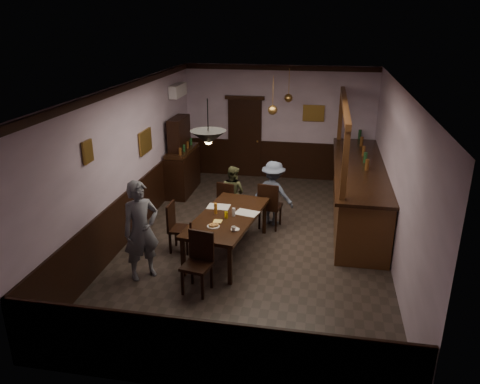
% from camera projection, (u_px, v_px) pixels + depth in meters
% --- Properties ---
extents(room, '(5.01, 8.01, 3.01)m').
position_uv_depth(room, '(256.00, 169.00, 8.67)').
color(room, '#2D2621').
rests_on(room, ground).
extents(dining_table, '(1.31, 2.32, 0.75)m').
position_uv_depth(dining_table, '(227.00, 219.00, 8.54)').
color(dining_table, black).
rests_on(dining_table, ground).
extents(chair_far_left, '(0.50, 0.50, 0.92)m').
position_uv_depth(chair_far_left, '(228.00, 201.00, 9.87)').
color(chair_far_left, black).
rests_on(chair_far_left, ground).
extents(chair_far_right, '(0.50, 0.50, 1.00)m').
position_uv_depth(chair_far_right, '(269.00, 204.00, 9.57)').
color(chair_far_right, black).
rests_on(chair_far_right, ground).
extents(chair_near, '(0.50, 0.50, 0.99)m').
position_uv_depth(chair_near, '(199.00, 259.00, 7.42)').
color(chair_near, black).
rests_on(chair_near, ground).
extents(chair_side, '(0.41, 0.41, 0.94)m').
position_uv_depth(chair_side, '(177.00, 225.00, 8.69)').
color(chair_side, black).
rests_on(chair_side, ground).
extents(person_standing, '(0.73, 0.73, 1.71)m').
position_uv_depth(person_standing, '(141.00, 230.00, 7.69)').
color(person_standing, slate).
rests_on(person_standing, ground).
extents(person_seated_left, '(0.71, 0.65, 1.18)m').
position_uv_depth(person_seated_left, '(233.00, 192.00, 10.08)').
color(person_seated_left, '#4D5030').
rests_on(person_seated_left, ground).
extents(person_seated_right, '(1.01, 0.78, 1.37)m').
position_uv_depth(person_seated_right, '(273.00, 193.00, 9.77)').
color(person_seated_right, slate).
rests_on(person_seated_right, ground).
extents(newspaper_left, '(0.42, 0.30, 0.01)m').
position_uv_depth(newspaper_left, '(219.00, 207.00, 8.90)').
color(newspaper_left, silver).
rests_on(newspaper_left, dining_table).
extents(newspaper_right, '(0.48, 0.40, 0.01)m').
position_uv_depth(newspaper_right, '(247.00, 213.00, 8.62)').
color(newspaper_right, silver).
rests_on(newspaper_right, dining_table).
extents(napkin, '(0.17, 0.17, 0.00)m').
position_uv_depth(napkin, '(218.00, 221.00, 8.28)').
color(napkin, '#FFD75D').
rests_on(napkin, dining_table).
extents(saucer, '(0.15, 0.15, 0.01)m').
position_uv_depth(saucer, '(235.00, 229.00, 7.96)').
color(saucer, white).
rests_on(saucer, dining_table).
extents(coffee_cup, '(0.09, 0.09, 0.07)m').
position_uv_depth(coffee_cup, '(234.00, 229.00, 7.88)').
color(coffee_cup, white).
rests_on(coffee_cup, saucer).
extents(pastry_plate, '(0.22, 0.22, 0.01)m').
position_uv_depth(pastry_plate, '(213.00, 226.00, 8.06)').
color(pastry_plate, white).
rests_on(pastry_plate, dining_table).
extents(pastry_ring_a, '(0.13, 0.13, 0.04)m').
position_uv_depth(pastry_ring_a, '(212.00, 225.00, 8.04)').
color(pastry_ring_a, '#C68C47').
rests_on(pastry_ring_a, pastry_plate).
extents(pastry_ring_b, '(0.13, 0.13, 0.04)m').
position_uv_depth(pastry_ring_b, '(215.00, 225.00, 8.06)').
color(pastry_ring_b, '#C68C47').
rests_on(pastry_ring_b, pastry_plate).
extents(soda_can, '(0.07, 0.07, 0.12)m').
position_uv_depth(soda_can, '(226.00, 215.00, 8.40)').
color(soda_can, yellow).
rests_on(soda_can, dining_table).
extents(beer_glass, '(0.06, 0.06, 0.20)m').
position_uv_depth(beer_glass, '(216.00, 208.00, 8.57)').
color(beer_glass, '#BF721E').
rests_on(beer_glass, dining_table).
extents(water_glass, '(0.06, 0.06, 0.15)m').
position_uv_depth(water_glass, '(234.00, 212.00, 8.48)').
color(water_glass, silver).
rests_on(water_glass, dining_table).
extents(pepper_mill, '(0.04, 0.04, 0.14)m').
position_uv_depth(pepper_mill, '(191.00, 226.00, 7.93)').
color(pepper_mill, black).
rests_on(pepper_mill, dining_table).
extents(sideboard, '(0.51, 1.43, 1.88)m').
position_uv_depth(sideboard, '(182.00, 163.00, 11.54)').
color(sideboard, black).
rests_on(sideboard, ground).
extents(bar_counter, '(1.05, 4.54, 2.54)m').
position_uv_depth(bar_counter, '(358.00, 191.00, 10.03)').
color(bar_counter, '#4D2914').
rests_on(bar_counter, ground).
extents(door_back, '(0.90, 0.06, 2.10)m').
position_uv_depth(door_back, '(245.00, 139.00, 12.61)').
color(door_back, black).
rests_on(door_back, ground).
extents(ac_unit, '(0.20, 0.85, 0.30)m').
position_uv_depth(ac_unit, '(178.00, 90.00, 11.40)').
color(ac_unit, white).
rests_on(ac_unit, ground).
extents(picture_left_small, '(0.04, 0.28, 0.36)m').
position_uv_depth(picture_left_small, '(88.00, 152.00, 7.38)').
color(picture_left_small, olive).
rests_on(picture_left_small, ground).
extents(picture_left_large, '(0.04, 0.62, 0.48)m').
position_uv_depth(picture_left_large, '(145.00, 142.00, 9.75)').
color(picture_left_large, olive).
rests_on(picture_left_large, ground).
extents(picture_back, '(0.55, 0.04, 0.42)m').
position_uv_depth(picture_back, '(314.00, 113.00, 12.05)').
color(picture_back, olive).
rests_on(picture_back, ground).
extents(pendant_iron, '(0.56, 0.56, 0.71)m').
position_uv_depth(pendant_iron, '(208.00, 138.00, 7.22)').
color(pendant_iron, black).
rests_on(pendant_iron, ground).
extents(pendant_brass_mid, '(0.20, 0.20, 0.81)m').
position_uv_depth(pendant_brass_mid, '(273.00, 110.00, 9.84)').
color(pendant_brass_mid, '#BF8C3F').
rests_on(pendant_brass_mid, ground).
extents(pendant_brass_far, '(0.20, 0.20, 0.81)m').
position_uv_depth(pendant_brass_far, '(288.00, 98.00, 11.25)').
color(pendant_brass_far, '#BF8C3F').
rests_on(pendant_brass_far, ground).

